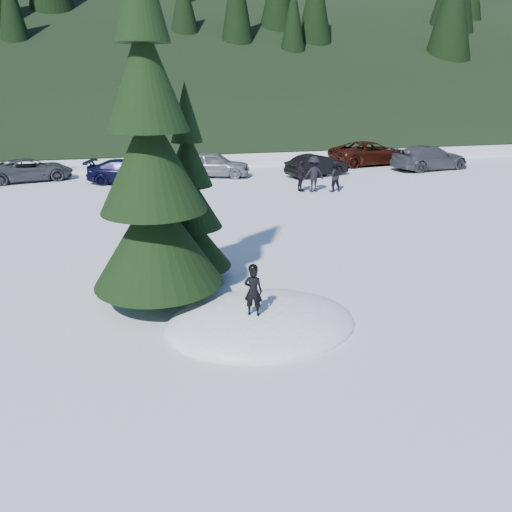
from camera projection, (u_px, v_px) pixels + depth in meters
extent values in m
plane|color=white|center=(261.00, 324.00, 11.64)|extent=(200.00, 200.00, 0.00)
ellipsoid|color=white|center=(261.00, 324.00, 11.64)|extent=(4.48, 3.52, 0.96)
cylinder|color=black|center=(159.00, 277.00, 12.56)|extent=(0.38, 0.38, 1.40)
cone|color=black|center=(156.00, 235.00, 12.20)|extent=(3.20, 3.20, 2.46)
cone|color=black|center=(151.00, 159.00, 11.57)|extent=(2.54, 2.54, 2.46)
cone|color=black|center=(145.00, 74.00, 10.95)|extent=(1.88, 1.88, 2.46)
cylinder|color=black|center=(192.00, 262.00, 14.13)|extent=(0.26, 0.26, 1.00)
cone|color=black|center=(191.00, 240.00, 13.91)|extent=(2.20, 2.20, 1.52)
cone|color=black|center=(190.00, 200.00, 13.53)|extent=(1.75, 1.75, 1.52)
cone|color=black|center=(188.00, 157.00, 13.15)|extent=(1.29, 1.29, 1.52)
cone|color=black|center=(186.00, 112.00, 12.76)|extent=(0.84, 0.84, 1.52)
imported|color=black|center=(253.00, 291.00, 10.87)|extent=(0.48, 0.41, 1.11)
imported|color=black|center=(334.00, 176.00, 25.23)|extent=(0.79, 0.63, 1.55)
imported|color=black|center=(301.00, 176.00, 25.19)|extent=(0.51, 0.97, 1.57)
imported|color=black|center=(313.00, 174.00, 25.14)|extent=(1.20, 0.75, 1.78)
imported|color=#414348|center=(31.00, 170.00, 27.97)|extent=(4.81, 3.02, 1.24)
imported|color=black|center=(128.00, 172.00, 27.26)|extent=(4.75, 3.03, 1.28)
imported|color=gray|center=(213.00, 164.00, 29.11)|extent=(4.56, 2.96, 1.44)
imported|color=black|center=(317.00, 165.00, 29.30)|extent=(4.07, 2.47, 1.27)
imported|color=black|center=(370.00, 153.00, 33.30)|extent=(5.73, 3.14, 1.52)
imported|color=#45474C|center=(430.00, 158.00, 31.45)|extent=(5.40, 2.89, 1.49)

